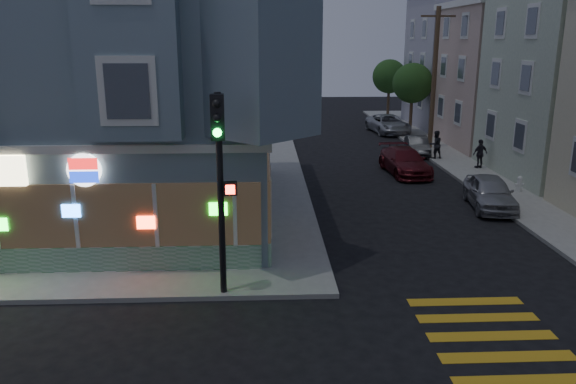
{
  "coord_description": "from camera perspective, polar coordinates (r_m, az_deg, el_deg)",
  "views": [
    {
      "loc": [
        0.9,
        -12.5,
        7.11
      ],
      "look_at": [
        1.7,
        5.5,
        2.21
      ],
      "focal_mm": 35.0,
      "sensor_mm": 36.0,
      "label": 1
    }
  ],
  "objects": [
    {
      "name": "traffic_signal",
      "position": [
        15.04,
        -6.92,
        3.04
      ],
      "size": [
        0.66,
        0.63,
        5.65
      ],
      "rotation": [
        0.0,
        0.0,
        0.07
      ],
      "color": "black",
      "rests_on": "sidewalk_nw"
    },
    {
      "name": "pedestrian_a",
      "position": [
        35.16,
        14.76,
        4.69
      ],
      "size": [
        0.94,
        0.81,
        1.68
      ],
      "primitive_type": "imported",
      "rotation": [
        0.0,
        0.0,
        3.38
      ],
      "color": "black",
      "rests_on": "sidewalk_ne"
    },
    {
      "name": "utility_pole",
      "position": [
        38.23,
        14.64,
        11.26
      ],
      "size": [
        2.2,
        0.3,
        9.0
      ],
      "color": "#4C3826",
      "rests_on": "sidewalk_ne"
    },
    {
      "name": "row_house_d",
      "position": [
        50.12,
        19.73,
        12.39
      ],
      "size": [
        12.0,
        8.6,
        10.5
      ],
      "primitive_type": "cube",
      "color": "#9F99A9",
      "rests_on": "sidewalk_ne"
    },
    {
      "name": "sidewalk_nw",
      "position": [
        38.95,
        -24.23,
        3.46
      ],
      "size": [
        33.0,
        42.0,
        0.15
      ],
      "primitive_type": "cube",
      "color": "gray",
      "rests_on": "ground"
    },
    {
      "name": "street_tree_near",
      "position": [
        44.1,
        12.54,
        10.73
      ],
      "size": [
        3.0,
        3.0,
        5.3
      ],
      "color": "#4C3826",
      "rests_on": "sidewalk_ne"
    },
    {
      "name": "fire_hydrant",
      "position": [
        28.73,
        22.46,
        0.82
      ],
      "size": [
        0.43,
        0.25,
        0.74
      ],
      "color": "silver",
      "rests_on": "sidewalk_ne"
    },
    {
      "name": "parked_car_d",
      "position": [
        45.01,
        10.14,
        6.82
      ],
      "size": [
        3.0,
        5.45,
        1.44
      ],
      "primitive_type": "imported",
      "rotation": [
        0.0,
        0.0,
        0.12
      ],
      "color": "#A8ABB3",
      "rests_on": "ground"
    },
    {
      "name": "parked_car_c",
      "position": [
        31.31,
        11.78,
        3.07
      ],
      "size": [
        2.3,
        4.92,
        1.39
      ],
      "primitive_type": "imported",
      "rotation": [
        0.0,
        0.0,
        0.07
      ],
      "color": "#58141B",
      "rests_on": "ground"
    },
    {
      "name": "row_house_c",
      "position": [
        41.94,
        24.23,
        10.54
      ],
      "size": [
        12.0,
        8.6,
        9.0
      ],
      "primitive_type": "cube",
      "color": "#B89B8E",
      "rests_on": "sidewalk_ne"
    },
    {
      "name": "pedestrian_b",
      "position": [
        33.19,
        18.94,
        3.7
      ],
      "size": [
        1.02,
        0.69,
        1.61
      ],
      "primitive_type": "imported",
      "rotation": [
        0.0,
        0.0,
        3.48
      ],
      "color": "#242129",
      "rests_on": "sidewalk_ne"
    },
    {
      "name": "parked_car_a",
      "position": [
        25.86,
        19.82,
        -0.03
      ],
      "size": [
        2.25,
        4.39,
        1.43
      ],
      "primitive_type": "imported",
      "rotation": [
        0.0,
        0.0,
        -0.14
      ],
      "color": "#9A9CA1",
      "rests_on": "ground"
    },
    {
      "name": "ground",
      "position": [
        14.41,
        -5.97,
        -14.44
      ],
      "size": [
        120.0,
        120.0,
        0.0
      ],
      "primitive_type": "plane",
      "color": "black",
      "rests_on": "ground"
    },
    {
      "name": "street_tree_far",
      "position": [
        51.85,
        10.26,
        11.47
      ],
      "size": [
        3.0,
        3.0,
        5.3
      ],
      "color": "#4C3826",
      "rests_on": "sidewalk_ne"
    },
    {
      "name": "parked_car_b",
      "position": [
        36.8,
        13.0,
        4.61
      ],
      "size": [
        1.64,
        3.67,
        1.17
      ],
      "primitive_type": "imported",
      "rotation": [
        0.0,
        0.0,
        -0.11
      ],
      "color": "#333538",
      "rests_on": "ground"
    },
    {
      "name": "corner_building",
      "position": [
        24.52,
        -19.27,
        11.36
      ],
      "size": [
        14.6,
        14.6,
        11.4
      ],
      "color": "slate",
      "rests_on": "sidewalk_nw"
    }
  ]
}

